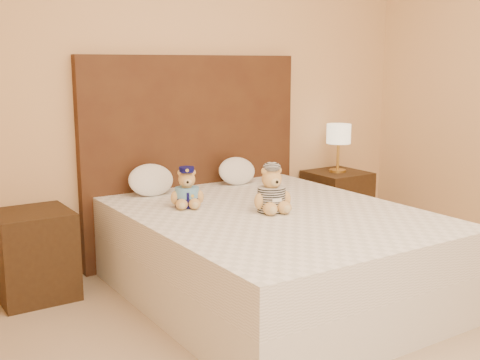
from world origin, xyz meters
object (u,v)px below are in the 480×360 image
(lamp, at_px, (339,136))
(teddy_police, at_px, (187,187))
(bed, at_px, (273,254))
(pillow_right, at_px, (237,170))
(nightstand_left, at_px, (34,255))
(teddy_prisoner, at_px, (272,189))
(nightstand_right, at_px, (336,204))
(pillow_left, at_px, (151,178))

(lamp, distance_m, teddy_police, 1.70)
(bed, xyz_separation_m, pillow_right, (0.27, 0.83, 0.38))
(nightstand_left, height_order, teddy_prisoner, teddy_prisoner)
(pillow_right, bearing_deg, nightstand_right, -1.75)
(lamp, relative_size, teddy_police, 1.58)
(bed, distance_m, nightstand_right, 1.48)
(pillow_left, bearing_deg, teddy_police, -84.45)
(bed, relative_size, pillow_left, 6.06)
(bed, height_order, nightstand_right, same)
(teddy_police, distance_m, teddy_prisoner, 0.54)
(teddy_police, bearing_deg, nightstand_left, 177.57)
(bed, distance_m, pillow_right, 0.95)
(lamp, bearing_deg, bed, -147.38)
(teddy_police, bearing_deg, pillow_left, 118.74)
(lamp, distance_m, teddy_prisoner, 1.50)
(lamp, bearing_deg, nightstand_right, 0.00)
(teddy_police, height_order, pillow_right, teddy_police)
(lamp, xyz_separation_m, pillow_left, (-1.68, 0.03, -0.18))
(teddy_prisoner, height_order, pillow_left, teddy_prisoner)
(bed, xyz_separation_m, nightstand_right, (1.25, 0.80, -0.00))
(teddy_police, relative_size, pillow_right, 0.82)
(nightstand_right, relative_size, teddy_prisoner, 1.94)
(teddy_prisoner, bearing_deg, nightstand_left, 158.08)
(pillow_right, bearing_deg, pillow_left, 180.00)
(teddy_prisoner, height_order, pillow_right, teddy_prisoner)
(nightstand_left, bearing_deg, nightstand_right, 0.00)
(teddy_prisoner, xyz_separation_m, pillow_left, (-0.42, 0.83, -0.03))
(nightstand_left, relative_size, teddy_prisoner, 1.94)
(nightstand_left, bearing_deg, lamp, 0.00)
(nightstand_left, bearing_deg, teddy_police, -25.62)
(teddy_police, xyz_separation_m, teddy_prisoner, (0.38, -0.39, 0.01))
(nightstand_right, distance_m, lamp, 0.57)
(pillow_left, bearing_deg, bed, -62.40)
(bed, distance_m, teddy_prisoner, 0.42)
(teddy_police, xyz_separation_m, pillow_left, (-0.04, 0.44, -0.01))
(pillow_left, bearing_deg, nightstand_left, -177.89)
(bed, height_order, pillow_left, pillow_left)
(lamp, bearing_deg, teddy_police, -165.91)
(nightstand_right, height_order, pillow_left, pillow_left)
(bed, bearing_deg, pillow_left, 117.60)
(nightstand_left, relative_size, pillow_left, 1.67)
(lamp, height_order, pillow_right, lamp)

